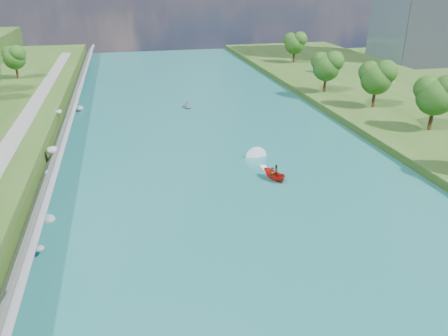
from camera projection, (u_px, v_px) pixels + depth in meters
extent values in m
plane|color=#2D5119|center=(271.00, 242.00, 48.93)|extent=(260.00, 260.00, 0.00)
cube|color=#1B6567|center=(229.00, 171.00, 66.75)|extent=(55.00, 240.00, 0.10)
cube|color=slate|center=(49.00, 176.00, 60.72)|extent=(3.54, 236.00, 4.05)
ellipsoid|color=gray|center=(39.00, 249.00, 45.93)|extent=(0.95, 1.04, 0.58)
ellipsoid|color=gray|center=(48.00, 219.00, 53.08)|extent=(1.60, 1.52, 1.20)
ellipsoid|color=gray|center=(50.00, 173.00, 62.17)|extent=(1.40, 1.29, 1.09)
ellipsoid|color=gray|center=(52.00, 150.00, 68.06)|extent=(1.85, 1.62, 1.28)
ellipsoid|color=gray|center=(64.00, 133.00, 77.80)|extent=(1.25, 1.21, 0.73)
ellipsoid|color=gray|center=(58.00, 112.00, 84.29)|extent=(1.35, 1.50, 0.82)
ellipsoid|color=gray|center=(79.00, 108.00, 96.07)|extent=(1.69, 1.89, 1.21)
ellipsoid|color=#165015|center=(15.00, 59.00, 108.92)|extent=(5.80, 5.80, 9.66)
ellipsoid|color=#165015|center=(435.00, 98.00, 77.64)|extent=(7.09, 7.09, 11.81)
ellipsoid|color=#165015|center=(376.00, 80.00, 91.48)|extent=(7.01, 7.01, 11.69)
ellipsoid|color=#165015|center=(326.00, 68.00, 103.66)|extent=(6.90, 6.90, 11.50)
ellipsoid|color=#165015|center=(327.00, 61.00, 125.88)|extent=(3.99, 3.99, 6.64)
ellipsoid|color=#165015|center=(295.00, 45.00, 139.91)|extent=(6.82, 6.82, 11.37)
imported|color=#B8190E|center=(274.00, 175.00, 63.33)|extent=(3.14, 4.27, 1.55)
imported|color=#66605B|center=(272.00, 173.00, 62.70)|extent=(0.72, 0.53, 1.79)
imported|color=#66605B|center=(276.00, 170.00, 63.71)|extent=(1.03, 0.95, 1.71)
cube|color=white|center=(267.00, 171.00, 66.31)|extent=(0.90, 5.00, 0.06)
imported|color=gray|center=(187.00, 106.00, 98.38)|extent=(2.78, 3.54, 0.67)
imported|color=#66605B|center=(187.00, 104.00, 98.17)|extent=(0.63, 0.45, 1.22)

